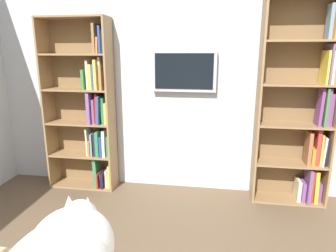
% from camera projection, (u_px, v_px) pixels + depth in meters
% --- Properties ---
extents(wall_back, '(4.52, 0.06, 2.70)m').
position_uv_depth(wall_back, '(183.00, 74.00, 3.32)').
color(wall_back, silver).
rests_on(wall_back, ground).
extents(bookshelf_left, '(0.76, 0.28, 2.13)m').
position_uv_depth(bookshelf_left, '(304.00, 111.00, 3.05)').
color(bookshelf_left, '#937047').
rests_on(bookshelf_left, ground).
extents(bookshelf_right, '(0.79, 0.28, 1.96)m').
position_uv_depth(bookshelf_right, '(88.00, 110.00, 3.43)').
color(bookshelf_right, '#937047').
rests_on(bookshelf_right, ground).
extents(wall_mounted_tv, '(0.70, 0.07, 0.45)m').
position_uv_depth(wall_mounted_tv, '(184.00, 71.00, 3.23)').
color(wall_mounted_tv, '#B7B7BC').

